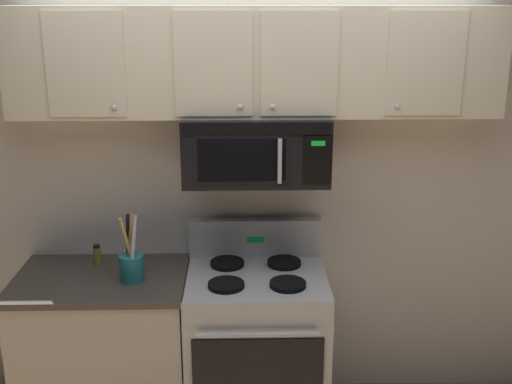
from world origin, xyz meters
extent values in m
cube|color=silver|center=(0.00, 0.79, 1.35)|extent=(5.20, 0.10, 2.70)
cube|color=#B7BABF|center=(0.00, 0.42, 0.45)|extent=(0.76, 0.64, 0.90)
cube|color=black|center=(0.00, 0.09, 0.44)|extent=(0.67, 0.01, 0.52)
cylinder|color=#B7BABF|center=(0.00, 0.06, 0.74)|extent=(0.61, 0.03, 0.03)
cube|color=#B7BABF|center=(0.00, 0.70, 1.01)|extent=(0.76, 0.07, 0.22)
cube|color=#19D83F|center=(0.00, 0.67, 1.01)|extent=(0.10, 0.00, 0.04)
cylinder|color=black|center=(-0.16, 0.28, 0.91)|extent=(0.19, 0.19, 0.02)
cylinder|color=black|center=(0.16, 0.28, 0.91)|extent=(0.19, 0.19, 0.02)
cylinder|color=black|center=(-0.16, 0.56, 0.91)|extent=(0.19, 0.19, 0.02)
cylinder|color=black|center=(0.16, 0.56, 0.91)|extent=(0.19, 0.19, 0.02)
cube|color=black|center=(0.00, 0.54, 1.57)|extent=(0.76, 0.39, 0.35)
cube|color=black|center=(0.00, 0.35, 1.72)|extent=(0.73, 0.01, 0.06)
cube|color=black|center=(-0.07, 0.35, 1.56)|extent=(0.49, 0.01, 0.25)
cube|color=black|center=(-0.08, 0.34, 1.56)|extent=(0.44, 0.01, 0.22)
cube|color=black|center=(0.30, 0.35, 1.56)|extent=(0.14, 0.01, 0.25)
cube|color=#19D83F|center=(0.30, 0.34, 1.65)|extent=(0.07, 0.00, 0.03)
cylinder|color=#B7BABF|center=(0.11, 0.32, 1.56)|extent=(0.02, 0.02, 0.23)
cube|color=beige|center=(0.00, 0.57, 2.02)|extent=(2.50, 0.33, 0.55)
cube|color=beige|center=(-0.83, 0.40, 2.02)|extent=(0.38, 0.01, 0.51)
sphere|color=#B7BABF|center=(-0.70, 0.39, 1.82)|extent=(0.03, 0.03, 0.03)
cube|color=beige|center=(-0.21, 0.40, 2.02)|extent=(0.38, 0.01, 0.51)
sphere|color=#B7BABF|center=(-0.08, 0.39, 1.82)|extent=(0.03, 0.03, 0.03)
cube|color=beige|center=(0.21, 0.40, 2.02)|extent=(0.38, 0.01, 0.51)
sphere|color=#B7BABF|center=(0.08, 0.39, 1.82)|extent=(0.03, 0.03, 0.03)
cube|color=beige|center=(0.83, 0.40, 2.02)|extent=(0.38, 0.01, 0.51)
sphere|color=#B7BABF|center=(0.70, 0.39, 1.82)|extent=(0.03, 0.03, 0.03)
cube|color=#BCB7AD|center=(-0.84, 0.43, 0.43)|extent=(0.90, 0.62, 0.86)
cube|color=#423D38|center=(-0.84, 0.43, 0.88)|extent=(0.93, 0.65, 0.03)
cylinder|color=teal|center=(-0.66, 0.37, 0.97)|extent=(0.13, 0.13, 0.14)
cylinder|color=tan|center=(-0.67, 0.35, 1.12)|extent=(0.06, 0.06, 0.29)
cylinder|color=silver|center=(-0.66, 0.38, 1.09)|extent=(0.05, 0.04, 0.23)
cylinder|color=black|center=(-0.68, 0.40, 1.12)|extent=(0.04, 0.08, 0.30)
cylinder|color=#A87A47|center=(-0.66, 0.38, 1.13)|extent=(0.06, 0.04, 0.30)
cylinder|color=#BCBCC1|center=(-0.64, 0.35, 1.12)|extent=(0.05, 0.08, 0.29)
cylinder|color=white|center=(-0.71, 0.56, 0.94)|extent=(0.04, 0.04, 0.08)
cylinder|color=#B7BABF|center=(-0.71, 0.56, 0.99)|extent=(0.04, 0.04, 0.02)
cylinder|color=olive|center=(-0.89, 0.59, 0.95)|extent=(0.04, 0.04, 0.10)
cylinder|color=black|center=(-0.89, 0.59, 1.01)|extent=(0.04, 0.04, 0.02)
camera|label=1|loc=(-0.08, -2.70, 2.32)|focal=44.19mm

